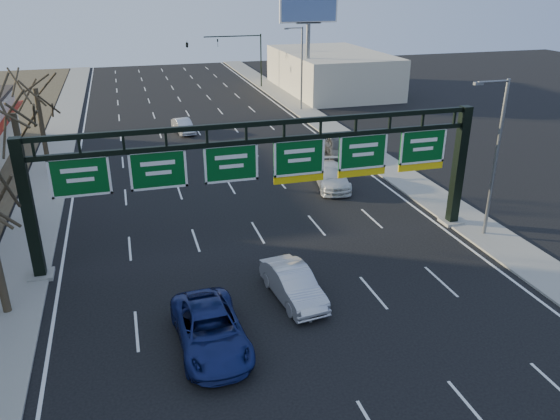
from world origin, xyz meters
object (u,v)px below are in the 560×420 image
object	(u,v)px
sign_gantry	(269,168)
car_blue_suv	(211,330)
car_silver_sedan	(293,284)
car_white_wagon	(332,176)

from	to	relation	value
sign_gantry	car_blue_suv	xyz separation A→B (m)	(-4.60, -7.93, -3.84)
sign_gantry	car_silver_sedan	distance (m)	6.67
sign_gantry	car_white_wagon	world-z (taller)	sign_gantry
car_silver_sedan	car_white_wagon	distance (m)	15.21
car_blue_suv	car_white_wagon	size ratio (longest dim) A/B	1.08
sign_gantry	car_blue_suv	world-z (taller)	sign_gantry
sign_gantry	car_silver_sedan	bearing A→B (deg)	-93.45
sign_gantry	car_white_wagon	xyz separation A→B (m)	(6.80, 8.02, -3.86)
car_blue_suv	car_silver_sedan	xyz separation A→B (m)	(4.28, 2.50, -0.02)
car_silver_sedan	car_white_wagon	bearing A→B (deg)	55.31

